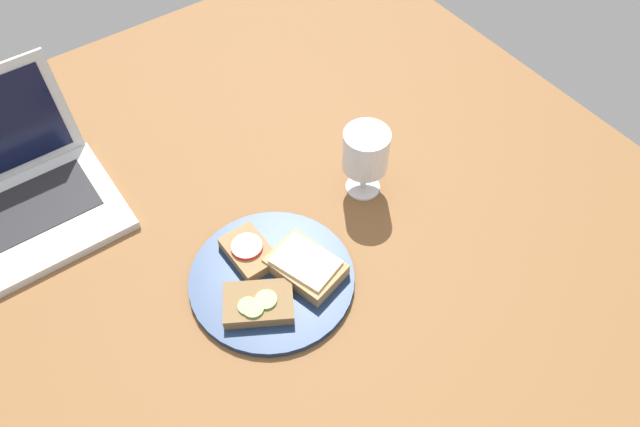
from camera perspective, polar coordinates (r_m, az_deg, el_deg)
The scene contains 6 objects.
wooden_table at distance 102.21cm, azimuth -4.61°, elevation -4.80°, with size 140.00×140.00×3.00cm, color brown.
plate at distance 98.34cm, azimuth -4.42°, elevation -6.01°, with size 25.91×25.91×1.20cm, color navy.
sandwich_with_cheese at distance 96.99cm, azimuth -1.32°, elevation -4.82°, with size 10.54×12.95×2.96cm.
sandwich_with_tomato at distance 99.43cm, azimuth -6.50°, elevation -3.47°, with size 6.33×9.25×2.60cm.
sandwich_with_cucumber at distance 94.37cm, azimuth -5.66°, elevation -8.17°, with size 12.51×11.29×2.42cm.
wine_glass at distance 103.60cm, azimuth 4.19°, elevation 5.48°, with size 7.77×7.77×13.25cm.
Camera 1 is at (-25.25, -49.97, 87.01)cm, focal length 35.00 mm.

